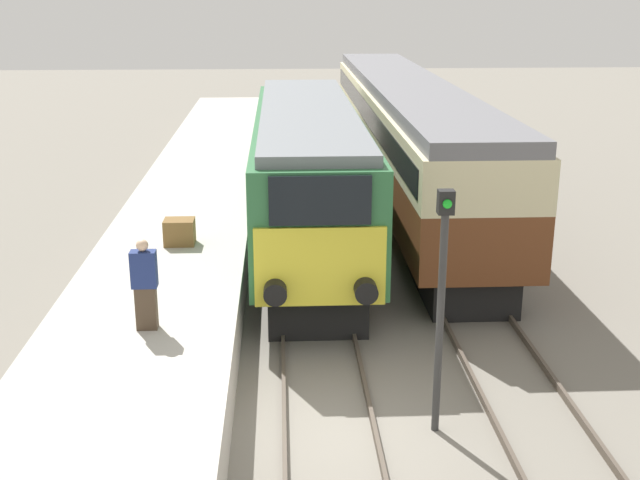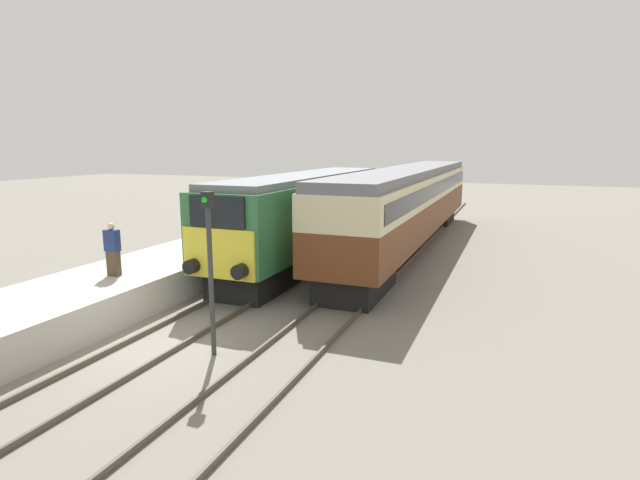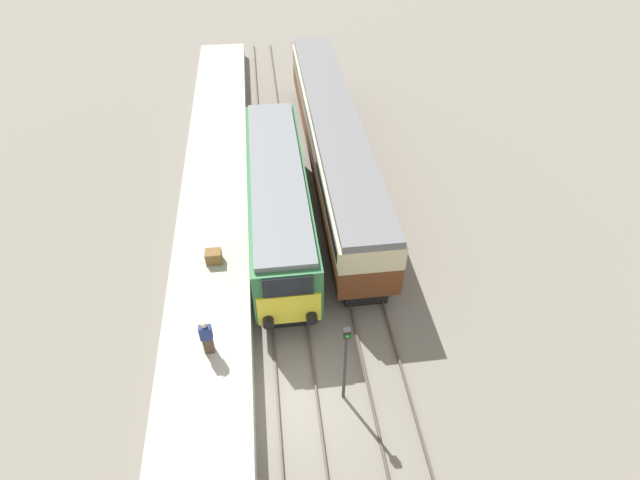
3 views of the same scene
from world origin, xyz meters
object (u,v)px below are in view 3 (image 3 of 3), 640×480
locomotive (278,198)px  passenger_carriage (333,135)px  person_on_platform (207,338)px  signal_post (345,359)px  luggage_crate (214,257)px

locomotive → passenger_carriage: passenger_carriage is taller
locomotive → person_on_platform: size_ratio=8.43×
passenger_carriage → signal_post: signal_post is taller
person_on_platform → luggage_crate: person_on_platform is taller
locomotive → signal_post: bearing=-80.0°
passenger_carriage → person_on_platform: passenger_carriage is taller
person_on_platform → signal_post: signal_post is taller
signal_post → luggage_crate: bearing=125.4°
locomotive → luggage_crate: locomotive is taller
signal_post → person_on_platform: bearing=158.5°
locomotive → signal_post: signal_post is taller
person_on_platform → luggage_crate: (0.00, 4.86, -0.51)m
passenger_carriage → person_on_platform: 14.39m
passenger_carriage → luggage_crate: 10.34m
passenger_carriage → locomotive: bearing=-123.9°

